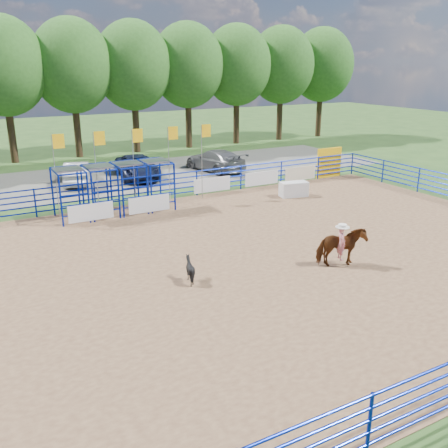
{
  "coord_description": "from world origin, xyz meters",
  "views": [
    {
      "loc": [
        -9.36,
        -15.64,
        7.5
      ],
      "look_at": [
        -0.16,
        1.0,
        1.3
      ],
      "focal_mm": 40.0,
      "sensor_mm": 36.0,
      "label": 1
    }
  ],
  "objects": [
    {
      "name": "announcer_table",
      "position": [
        7.82,
        7.05,
        0.45
      ],
      "size": [
        1.72,
        1.07,
        0.85
      ],
      "primitive_type": "cube",
      "rotation": [
        0.0,
        0.0,
        -0.21
      ],
      "color": "silver",
      "rests_on": "arena_dirt"
    },
    {
      "name": "arena_dirt",
      "position": [
        0.0,
        0.0,
        0.01
      ],
      "size": [
        30.0,
        20.0,
        0.02
      ],
      "primitive_type": "cube",
      "color": "#876343",
      "rests_on": "ground"
    },
    {
      "name": "treeline",
      "position": [
        0.0,
        26.0,
        7.53
      ],
      "size": [
        56.4,
        6.4,
        11.24
      ],
      "color": "#3F2B19",
      "rests_on": "ground"
    },
    {
      "name": "gravel_strip",
      "position": [
        0.0,
        17.0,
        0.01
      ],
      "size": [
        40.0,
        10.0,
        0.01
      ],
      "primitive_type": "cube",
      "color": "#67665B",
      "rests_on": "ground"
    },
    {
      "name": "car_b",
      "position": [
        -2.42,
        16.39,
        0.73
      ],
      "size": [
        2.64,
        4.59,
        1.43
      ],
      "primitive_type": "imported",
      "rotation": [
        0.0,
        0.0,
        2.87
      ],
      "color": "#979A9F",
      "rests_on": "gravel_strip"
    },
    {
      "name": "car_c",
      "position": [
        1.54,
        16.17,
        0.75
      ],
      "size": [
        3.24,
        5.61,
        1.47
      ],
      "primitive_type": "imported",
      "rotation": [
        0.0,
        0.0,
        -0.16
      ],
      "color": "black",
      "rests_on": "gravel_strip"
    },
    {
      "name": "horse_and_rider",
      "position": [
        3.13,
        -2.25,
        0.87
      ],
      "size": [
        1.98,
        1.33,
        2.33
      ],
      "color": "#633213",
      "rests_on": "arena_dirt"
    },
    {
      "name": "perimeter_fence",
      "position": [
        0.0,
        0.0,
        0.75
      ],
      "size": [
        30.1,
        20.1,
        1.5
      ],
      "color": "#061B8F",
      "rests_on": "ground"
    },
    {
      "name": "chute_assembly",
      "position": [
        -1.9,
        8.84,
        1.26
      ],
      "size": [
        19.32,
        2.41,
        4.2
      ],
      "color": "#061B8F",
      "rests_on": "ground"
    },
    {
      "name": "ground",
      "position": [
        0.0,
        0.0,
        0.0
      ],
      "size": [
        120.0,
        120.0,
        0.0
      ],
      "primitive_type": "plane",
      "color": "#395B24",
      "rests_on": "ground"
    },
    {
      "name": "car_d",
      "position": [
        7.2,
        15.64,
        0.77
      ],
      "size": [
        2.99,
        5.54,
        1.53
      ],
      "primitive_type": "imported",
      "rotation": [
        0.0,
        0.0,
        3.31
      ],
      "color": "#58585A",
      "rests_on": "gravel_strip"
    },
    {
      "name": "calf",
      "position": [
        -2.52,
        -0.76,
        0.47
      ],
      "size": [
        1.09,
        1.06,
        0.91
      ],
      "primitive_type": "imported",
      "rotation": [
        0.0,
        0.0,
        2.15
      ],
      "color": "black",
      "rests_on": "arena_dirt"
    }
  ]
}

